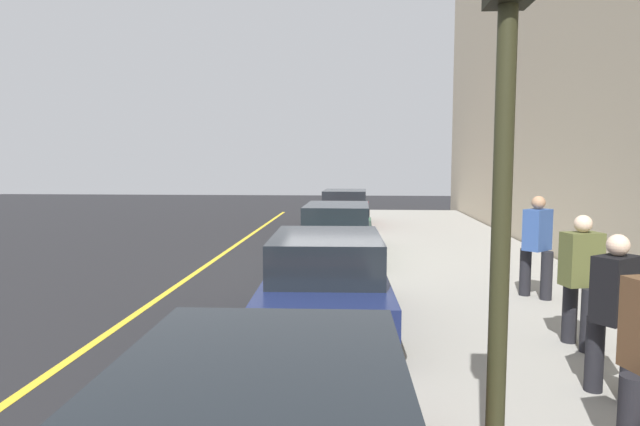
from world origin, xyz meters
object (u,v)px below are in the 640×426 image
(parked_car_navy, at_px, (327,282))
(traffic_light_pole, at_px, (504,108))
(parked_car_green, at_px, (337,232))
(pedestrian_blue_coat, at_px, (537,244))
(pedestrian_olive_coat, at_px, (581,277))
(pedestrian_black_coat, at_px, (615,311))
(parked_car_red, at_px, (345,209))

(parked_car_navy, height_order, traffic_light_pole, traffic_light_pole)
(parked_car_green, bearing_deg, pedestrian_blue_coat, -137.84)
(pedestrian_olive_coat, height_order, pedestrian_black_coat, pedestrian_olive_coat)
(parked_car_red, xyz_separation_m, pedestrian_blue_coat, (-11.07, -3.69, 0.38))
(pedestrian_olive_coat, bearing_deg, pedestrian_blue_coat, -6.38)
(pedestrian_olive_coat, distance_m, pedestrian_blue_coat, 2.66)
(parked_car_navy, relative_size, pedestrian_olive_coat, 2.49)
(pedestrian_black_coat, bearing_deg, pedestrian_blue_coat, -7.88)
(pedestrian_olive_coat, bearing_deg, parked_car_green, 26.92)
(pedestrian_black_coat, bearing_deg, parked_car_green, 20.72)
(parked_car_navy, xyz_separation_m, pedestrian_black_coat, (-2.51, -3.11, 0.31))
(pedestrian_blue_coat, bearing_deg, pedestrian_olive_coat, 173.62)
(parked_car_navy, distance_m, pedestrian_blue_coat, 4.08)
(parked_car_red, bearing_deg, pedestrian_black_coat, -168.52)
(pedestrian_blue_coat, bearing_deg, parked_car_red, 18.42)
(traffic_light_pole, bearing_deg, pedestrian_black_coat, -38.58)
(parked_car_green, height_order, parked_car_red, same)
(parked_car_navy, relative_size, pedestrian_blue_coat, 2.38)
(parked_car_green, bearing_deg, parked_car_navy, -179.54)
(parked_car_red, relative_size, traffic_light_pole, 1.07)
(parked_car_green, bearing_deg, parked_car_red, -0.42)
(parked_car_green, bearing_deg, pedestrian_olive_coat, -153.08)
(parked_car_navy, xyz_separation_m, pedestrian_blue_coat, (1.70, -3.69, 0.38))
(parked_car_red, height_order, pedestrian_olive_coat, pedestrian_olive_coat)
(parked_car_navy, bearing_deg, pedestrian_olive_coat, -105.55)
(pedestrian_black_coat, bearing_deg, pedestrian_olive_coat, -10.38)
(traffic_light_pole, bearing_deg, parked_car_red, 4.40)
(parked_car_red, distance_m, pedestrian_blue_coat, 11.67)
(parked_car_green, height_order, pedestrian_blue_coat, pedestrian_blue_coat)
(parked_car_navy, xyz_separation_m, traffic_light_pole, (-4.71, -1.35, 2.17))
(traffic_light_pole, bearing_deg, pedestrian_olive_coat, -28.49)
(parked_car_red, bearing_deg, parked_car_green, 179.58)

